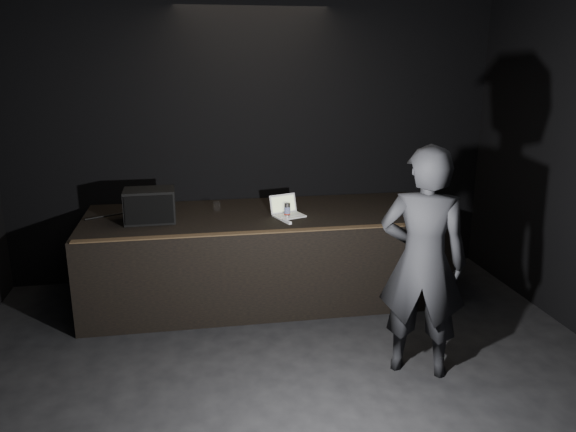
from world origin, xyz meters
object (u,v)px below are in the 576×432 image
Objects in this scene: beer_can at (287,211)px; person at (423,262)px; laptop at (286,210)px; stage_monitor at (150,206)px; stage_riser at (263,255)px.

beer_can is 1.88m from person.
stage_monitor is at bearing 160.01° from laptop.
stage_riser is at bearing 136.45° from laptop.
stage_riser is at bearing 137.89° from beer_can.
beer_can is (0.24, -0.22, 0.58)m from stage_riser.
laptop is at bearing -24.03° from stage_riser.
laptop is at bearing 84.32° from beer_can.
stage_monitor is 1.50m from laptop.
laptop is 0.11m from beer_can.
beer_can reaches higher than stage_riser.
laptop is (1.49, -0.01, -0.12)m from stage_monitor.
person is at bearing -82.94° from laptop.
stage_riser is 1.96× the size of person.
person is at bearing -58.81° from stage_riser.
stage_riser is 1.42m from stage_monitor.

